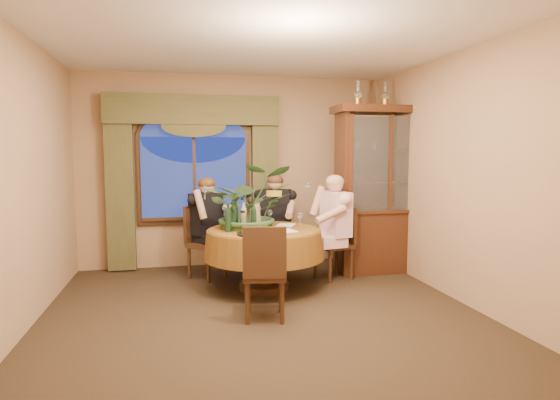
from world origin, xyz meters
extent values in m
plane|color=black|center=(0.00, 0.00, 0.00)|extent=(5.00, 5.00, 0.00)
plane|color=#A27F5C|center=(0.00, 2.50, 1.40)|extent=(4.50, 0.00, 4.50)
plane|color=#A27F5C|center=(2.25, 0.00, 1.40)|extent=(0.00, 5.00, 5.00)
plane|color=white|center=(0.00, 0.00, 2.80)|extent=(5.00, 5.00, 0.00)
cube|color=#474625|center=(-1.63, 2.38, 1.18)|extent=(0.38, 0.14, 2.32)
cube|color=#474625|center=(0.43, 2.38, 1.18)|extent=(0.38, 0.14, 2.32)
cylinder|color=#8F360E|center=(0.18, 1.07, 0.38)|extent=(1.47, 1.47, 0.75)
cube|color=#381D11|center=(1.98, 1.62, 1.16)|extent=(1.43, 0.56, 2.31)
cube|color=black|center=(1.17, 1.36, 0.48)|extent=(0.52, 0.52, 0.96)
cube|color=black|center=(0.48, 2.03, 0.48)|extent=(0.53, 0.53, 0.96)
cube|color=black|center=(-0.47, 1.75, 0.48)|extent=(0.59, 0.59, 0.96)
cube|color=black|center=(0.00, 0.07, 0.48)|extent=(0.49, 0.49, 0.96)
imported|color=#33552E|center=(0.03, 1.23, 1.41)|extent=(1.05, 1.17, 0.91)
imported|color=#4B5D2C|center=(0.24, 1.00, 0.77)|extent=(0.15, 0.15, 0.05)
cylinder|color=black|center=(0.00, 0.68, 0.76)|extent=(0.39, 0.39, 0.02)
cylinder|color=tan|center=(-0.22, 1.16, 0.92)|extent=(0.07, 0.07, 0.33)
cylinder|color=black|center=(0.04, 1.00, 0.92)|extent=(0.07, 0.07, 0.33)
cylinder|color=tan|center=(-0.07, 1.10, 0.92)|extent=(0.07, 0.07, 0.33)
cylinder|color=black|center=(-0.14, 1.31, 0.92)|extent=(0.07, 0.07, 0.33)
cylinder|color=black|center=(-0.27, 0.95, 0.92)|extent=(0.07, 0.07, 0.33)
cylinder|color=black|center=(-0.20, 1.09, 0.92)|extent=(0.07, 0.07, 0.33)
cube|color=white|center=(0.40, 0.87, 0.75)|extent=(0.26, 0.33, 0.00)
cube|color=white|center=(0.50, 1.29, 0.75)|extent=(0.32, 0.36, 0.00)
cube|color=white|center=(0.14, 0.74, 0.75)|extent=(0.29, 0.35, 0.00)
camera|label=1|loc=(-0.83, -4.46, 1.67)|focal=30.00mm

